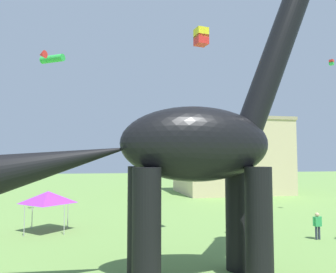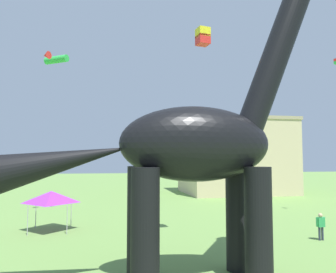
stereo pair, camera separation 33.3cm
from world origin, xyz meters
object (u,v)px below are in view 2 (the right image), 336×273
(person_vendor_side, at_px, (232,225))
(person_strolling_adult, at_px, (321,224))
(kite_mid_right, at_px, (203,37))
(kite_apex, at_px, (54,59))
(dinosaur_sculpture, at_px, (194,144))
(kite_far_left, at_px, (336,61))
(festival_canopy_tent, at_px, (51,197))

(person_vendor_side, relative_size, person_strolling_adult, 0.57)
(kite_mid_right, bearing_deg, kite_apex, 131.99)
(dinosaur_sculpture, height_order, person_vendor_side, dinosaur_sculpture)
(person_strolling_adult, height_order, kite_far_left, kite_far_left)
(kite_far_left, relative_size, kite_apex, 0.19)
(person_vendor_side, xyz_separation_m, kite_far_left, (12.51, 4.31, 14.21))
(dinosaur_sculpture, distance_m, kite_far_left, 23.58)
(kite_apex, bearing_deg, festival_canopy_tent, -80.67)
(dinosaur_sculpture, relative_size, kite_mid_right, 14.87)
(kite_far_left, bearing_deg, person_vendor_side, -160.98)
(kite_far_left, bearing_deg, dinosaur_sculpture, -143.84)
(festival_canopy_tent, relative_size, kite_mid_right, 2.77)
(kite_far_left, distance_m, kite_apex, 27.67)
(kite_mid_right, relative_size, kite_apex, 0.42)
(dinosaur_sculpture, distance_m, person_vendor_side, 11.45)
(kite_mid_right, bearing_deg, kite_far_left, 23.18)
(person_vendor_side, bearing_deg, kite_apex, 115.94)
(dinosaur_sculpture, relative_size, kite_far_left, 32.53)
(person_vendor_side, xyz_separation_m, kite_mid_right, (-2.80, -2.24, 13.08))
(person_strolling_adult, bearing_deg, festival_canopy_tent, 64.40)
(person_strolling_adult, relative_size, festival_canopy_tent, 0.57)
(festival_canopy_tent, distance_m, kite_apex, 14.92)
(kite_mid_right, distance_m, kite_apex, 17.45)
(dinosaur_sculpture, bearing_deg, festival_canopy_tent, 139.18)
(person_vendor_side, bearing_deg, festival_canopy_tent, 138.21)
(person_vendor_side, xyz_separation_m, kite_apex, (-14.41, 10.66, 14.88))
(dinosaur_sculpture, xyz_separation_m, person_vendor_side, (5.17, 8.61, -5.49))
(person_strolling_adult, relative_size, kite_apex, 0.66)
(kite_far_left, bearing_deg, festival_canopy_tent, -177.85)
(festival_canopy_tent, bearing_deg, kite_far_left, 2.15)
(dinosaur_sculpture, height_order, kite_far_left, dinosaur_sculpture)
(person_strolling_adult, distance_m, kite_mid_right, 14.89)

